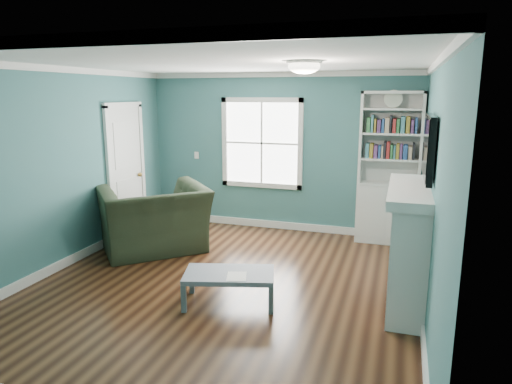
% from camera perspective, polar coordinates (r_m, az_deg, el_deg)
% --- Properties ---
extents(floor, '(5.00, 5.00, 0.00)m').
position_cam_1_polar(floor, '(5.64, -3.94, -11.47)').
color(floor, black).
rests_on(floor, ground).
extents(room_walls, '(5.00, 5.00, 5.00)m').
position_cam_1_polar(room_walls, '(5.21, -4.19, 4.68)').
color(room_walls, '#386F72').
rests_on(room_walls, ground).
extents(trim, '(4.50, 5.00, 2.60)m').
position_cam_1_polar(trim, '(5.26, -4.14, 0.96)').
color(trim, white).
rests_on(trim, ground).
extents(window, '(1.40, 0.06, 1.50)m').
position_cam_1_polar(window, '(7.65, 0.72, 6.12)').
color(window, white).
rests_on(window, room_walls).
extents(bookshelf, '(0.90, 0.35, 2.31)m').
position_cam_1_polar(bookshelf, '(7.21, 16.18, 1.03)').
color(bookshelf, silver).
rests_on(bookshelf, ground).
extents(fireplace, '(0.44, 1.58, 1.30)m').
position_cam_1_polar(fireplace, '(5.25, 18.58, -6.49)').
color(fireplace, black).
rests_on(fireplace, ground).
extents(tv, '(0.06, 1.10, 0.65)m').
position_cam_1_polar(tv, '(5.02, 20.80, 5.30)').
color(tv, black).
rests_on(tv, fireplace).
extents(door, '(0.12, 0.98, 2.17)m').
position_cam_1_polar(door, '(7.55, -15.90, 2.68)').
color(door, silver).
rests_on(door, ground).
extents(ceiling_fixture, '(0.38, 0.38, 0.15)m').
position_cam_1_polar(ceiling_fixture, '(5.00, 6.04, 15.45)').
color(ceiling_fixture, white).
rests_on(ceiling_fixture, room_walls).
extents(light_switch, '(0.08, 0.01, 0.12)m').
position_cam_1_polar(light_switch, '(8.11, -7.43, 4.58)').
color(light_switch, white).
rests_on(light_switch, room_walls).
extents(recliner, '(1.72, 1.69, 1.28)m').
position_cam_1_polar(recliner, '(6.78, -12.75, -1.93)').
color(recliner, black).
rests_on(recliner, ground).
extents(coffee_table, '(1.08, 0.77, 0.35)m').
position_cam_1_polar(coffee_table, '(5.07, -3.36, -10.49)').
color(coffee_table, '#485156').
rests_on(coffee_table, ground).
extents(paper_sheet, '(0.27, 0.31, 0.00)m').
position_cam_1_polar(paper_sheet, '(4.94, -2.44, -10.48)').
color(paper_sheet, white).
rests_on(paper_sheet, coffee_table).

